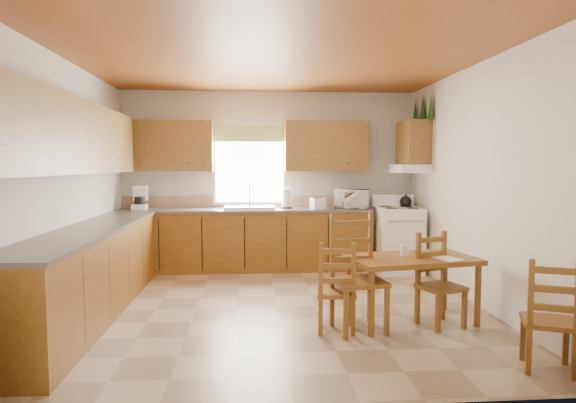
{
  "coord_description": "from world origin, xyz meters",
  "views": [
    {
      "loc": [
        -0.27,
        -5.23,
        1.57
      ],
      "look_at": [
        0.15,
        0.3,
        1.15
      ],
      "focal_mm": 30.0,
      "sensor_mm": 36.0,
      "label": 1
    }
  ],
  "objects": [
    {
      "name": "floor",
      "position": [
        0.0,
        0.0,
        0.0
      ],
      "size": [
        4.5,
        4.5,
        0.0
      ],
      "primitive_type": "plane",
      "color": "#9B8062",
      "rests_on": "ground"
    },
    {
      "name": "ceiling",
      "position": [
        0.0,
        0.0,
        2.7
      ],
      "size": [
        4.5,
        4.5,
        0.0
      ],
      "primitive_type": "plane",
      "color": "brown",
      "rests_on": "floor"
    },
    {
      "name": "wall_left",
      "position": [
        -2.25,
        0.0,
        1.35
      ],
      "size": [
        4.5,
        4.5,
        0.0
      ],
      "primitive_type": "plane",
      "color": "silver",
      "rests_on": "floor"
    },
    {
      "name": "wall_right",
      "position": [
        2.25,
        0.0,
        1.35
      ],
      "size": [
        4.5,
        4.5,
        0.0
      ],
      "primitive_type": "plane",
      "color": "silver",
      "rests_on": "floor"
    },
    {
      "name": "wall_back",
      "position": [
        0.0,
        2.25,
        1.35
      ],
      "size": [
        4.5,
        4.5,
        0.0
      ],
      "primitive_type": "plane",
      "color": "silver",
      "rests_on": "floor"
    },
    {
      "name": "wall_front",
      "position": [
        0.0,
        -2.25,
        1.35
      ],
      "size": [
        4.5,
        4.5,
        0.0
      ],
      "primitive_type": "plane",
      "color": "silver",
      "rests_on": "floor"
    },
    {
      "name": "lower_cab_back",
      "position": [
        -0.38,
        1.95,
        0.44
      ],
      "size": [
        3.75,
        0.6,
        0.88
      ],
      "primitive_type": "cube",
      "color": "brown",
      "rests_on": "floor"
    },
    {
      "name": "lower_cab_left",
      "position": [
        -1.95,
        -0.15,
        0.44
      ],
      "size": [
        0.6,
        3.6,
        0.88
      ],
      "primitive_type": "cube",
      "color": "brown",
      "rests_on": "floor"
    },
    {
      "name": "counter_back",
      "position": [
        -0.38,
        1.95,
        0.9
      ],
      "size": [
        3.75,
        0.63,
        0.04
      ],
      "primitive_type": "cube",
      "color": "#594F4B",
      "rests_on": "lower_cab_back"
    },
    {
      "name": "counter_left",
      "position": [
        -1.95,
        -0.15,
        0.9
      ],
      "size": [
        0.63,
        3.6,
        0.04
      ],
      "primitive_type": "cube",
      "color": "#594F4B",
      "rests_on": "lower_cab_left"
    },
    {
      "name": "backsplash",
      "position": [
        -0.38,
        2.24,
        1.01
      ],
      "size": [
        3.75,
        0.01,
        0.18
      ],
      "primitive_type": "cube",
      "color": "#9C7A60",
      "rests_on": "counter_back"
    },
    {
      "name": "upper_cab_back_left",
      "position": [
        -1.55,
        2.08,
        1.85
      ],
      "size": [
        1.41,
        0.33,
        0.75
      ],
      "primitive_type": "cube",
      "color": "brown",
      "rests_on": "wall_back"
    },
    {
      "name": "upper_cab_back_right",
      "position": [
        0.86,
        2.08,
        1.85
      ],
      "size": [
        1.25,
        0.33,
        0.75
      ],
      "primitive_type": "cube",
      "color": "brown",
      "rests_on": "wall_back"
    },
    {
      "name": "upper_cab_left",
      "position": [
        -2.08,
        -0.15,
        1.85
      ],
      "size": [
        0.33,
        3.6,
        0.75
      ],
      "primitive_type": "cube",
      "color": "brown",
      "rests_on": "wall_left"
    },
    {
      "name": "upper_cab_stove",
      "position": [
        2.08,
        1.65,
        1.9
      ],
      "size": [
        0.33,
        0.62,
        0.62
      ],
      "primitive_type": "cube",
      "color": "brown",
      "rests_on": "wall_right"
    },
    {
      "name": "range_hood",
      "position": [
        2.03,
        1.65,
        1.52
      ],
      "size": [
        0.44,
        0.62,
        0.12
      ],
      "primitive_type": "cube",
      "color": "white",
      "rests_on": "wall_right"
    },
    {
      "name": "window_frame",
      "position": [
        -0.3,
        2.22,
        1.55
      ],
      "size": [
        1.13,
        0.02,
        1.18
      ],
      "primitive_type": "cube",
      "color": "white",
      "rests_on": "wall_back"
    },
    {
      "name": "window_pane",
      "position": [
        -0.3,
        2.21,
        1.55
      ],
      "size": [
        1.05,
        0.01,
        1.1
      ],
      "primitive_type": "cube",
      "color": "white",
      "rests_on": "wall_back"
    },
    {
      "name": "window_valance",
      "position": [
        -0.3,
        2.19,
        2.05
      ],
      "size": [
        1.19,
        0.01,
        0.24
      ],
      "primitive_type": "cube",
      "color": "#4C7B3A",
      "rests_on": "wall_back"
    },
    {
      "name": "sink_basin",
      "position": [
        -0.3,
        1.95,
        0.94
      ],
      "size": [
        0.75,
        0.45,
        0.04
      ],
      "primitive_type": "cube",
      "color": "silver",
      "rests_on": "counter_back"
    },
    {
      "name": "pine_decal_a",
      "position": [
        2.21,
        1.33,
        2.38
      ],
      "size": [
        0.22,
        0.22,
        0.36
      ],
      "primitive_type": "cone",
      "color": "#18441B",
      "rests_on": "wall_right"
    },
    {
      "name": "pine_decal_b",
      "position": [
        2.21,
        1.65,
        2.42
      ],
      "size": [
        0.22,
        0.22,
        0.36
      ],
      "primitive_type": "cone",
      "color": "#18441B",
      "rests_on": "wall_right"
    },
    {
      "name": "pine_decal_c",
      "position": [
        2.21,
        1.97,
        2.38
      ],
      "size": [
        0.22,
        0.22,
        0.36
      ],
      "primitive_type": "cone",
      "color": "#18441B",
      "rests_on": "wall_right"
    },
    {
      "name": "stove",
      "position": [
        1.88,
        1.64,
        0.47
      ],
      "size": [
        0.66,
        0.68,
        0.93
      ],
      "primitive_type": "cube",
      "rotation": [
        0.0,
        0.0,
        -0.04
      ],
      "color": "white",
      "rests_on": "floor"
    },
    {
      "name": "coffeemaker",
      "position": [
        -1.92,
        1.97,
        1.07
      ],
      "size": [
        0.2,
        0.23,
        0.3
      ],
      "primitive_type": "cube",
      "rotation": [
        0.0,
        0.0,
        0.1
      ],
      "color": "white",
      "rests_on": "counter_back"
    },
    {
      "name": "paper_towel",
      "position": [
        0.25,
        1.98,
        1.07
      ],
      "size": [
        0.17,
        0.17,
        0.3
      ],
      "primitive_type": "cylinder",
      "rotation": [
        0.0,
        0.0,
        -0.39
      ],
      "color": "white",
      "rests_on": "counter_back"
    },
    {
      "name": "toaster",
      "position": [
        0.71,
        1.87,
        1.0
      ],
      "size": [
        0.24,
        0.2,
        0.17
      ],
      "primitive_type": "cube",
      "rotation": [
        0.0,
        0.0,
        0.43
      ],
      "color": "white",
      "rests_on": "counter_back"
    },
    {
      "name": "microwave",
      "position": [
        1.25,
        1.94,
        1.06
      ],
      "size": [
        0.55,
        0.45,
        0.29
      ],
      "primitive_type": "imported",
      "rotation": [
        0.0,
        0.0,
        -0.26
      ],
      "color": "white",
      "rests_on": "counter_back"
    },
    {
      "name": "dining_table",
      "position": [
        1.32,
        -0.6,
        0.33
      ],
      "size": [
        1.33,
        0.89,
        0.66
      ],
      "primitive_type": "cube",
      "rotation": [
        0.0,
        0.0,
        0.16
      ],
      "color": "brown",
      "rests_on": "floor"
    },
    {
      "name": "chair_near_left",
      "position": [
        0.53,
        -0.81,
        0.43
      ],
      "size": [
        0.4,
        0.39,
        0.85
      ],
      "primitive_type": "cube",
      "rotation": [
        0.0,
        0.0,
        3.0
      ],
      "color": "brown",
      "rests_on": "floor"
    },
    {
      "name": "chair_near_right",
      "position": [
        1.99,
        -1.8,
        0.44
      ],
      "size": [
        0.47,
        0.46,
        0.87
      ],
      "primitive_type": "cube",
      "rotation": [
        0.0,
        0.0,
        2.75
      ],
      "color": "brown",
      "rests_on": "floor"
    },
    {
      "name": "chair_far_left",
      "position": [
        0.73,
        -0.84,
        0.55
      ],
      "size": [
        0.53,
        0.51,
        1.09
      ],
      "primitive_type": "cube",
      "rotation": [
        0.0,
        0.0,
        0.18
      ],
      "color": "brown",
      "rests_on": "floor"
    },
    {
      "name": "chair_far_right",
      "position": [
        1.56,
        -0.76,
        0.45
      ],
      "size": [
        0.48,
        0.47,
        0.9
      ],
      "primitive_type": "cube",
      "rotation": [
        0.0,
        0.0,
        0.34
      ],
      "color": "brown",
      "rests_on": "floor"
    },
    {
      "name": "table_paper",
      "position": [
        1.64,
        -0.72,
        0.66
      ],
      "size": [
        0.28,
        0.32,
        0.0
      ],
      "primitive_type": "cube",
      "rotation": [
        0.0,
        0.0,
        0.35
      ],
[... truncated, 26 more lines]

